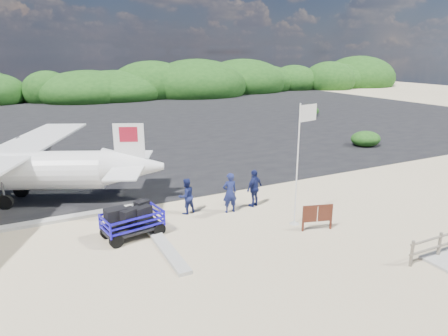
# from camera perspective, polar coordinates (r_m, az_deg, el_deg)

# --- Properties ---
(ground) EXTENTS (160.00, 160.00, 0.00)m
(ground) POSITION_cam_1_polar(r_m,az_deg,el_deg) (17.73, 5.95, -8.68)
(ground) COLOR beige
(asphalt_apron) EXTENTS (90.00, 50.00, 0.04)m
(asphalt_apron) POSITION_cam_1_polar(r_m,az_deg,el_deg) (44.98, -15.06, 6.14)
(asphalt_apron) COLOR #B2B2B2
(asphalt_apron) RESTS_ON ground
(lagoon) EXTENTS (9.00, 7.00, 0.40)m
(lagoon) POSITION_cam_1_polar(r_m,az_deg,el_deg) (16.73, -24.93, -11.82)
(lagoon) COLOR #B2B2B2
(lagoon) RESTS_ON ground
(vegetation_band) EXTENTS (124.00, 8.00, 4.40)m
(vegetation_band) POSITION_cam_1_polar(r_m,az_deg,el_deg) (69.44, -19.44, 9.16)
(vegetation_band) COLOR #B2B2B2
(vegetation_band) RESTS_ON ground
(baggage_cart) EXTENTS (2.82, 1.91, 1.30)m
(baggage_cart) POSITION_cam_1_polar(r_m,az_deg,el_deg) (17.38, -12.80, -9.55)
(baggage_cart) COLOR #170DCF
(baggage_cart) RESTS_ON ground
(flagpole) EXTENTS (1.15, 0.68, 5.41)m
(flagpole) POSITION_cam_1_polar(r_m,az_deg,el_deg) (18.44, 9.99, -7.83)
(flagpole) COLOR white
(flagpole) RESTS_ON ground
(signboard) EXTENTS (1.43, 0.53, 1.19)m
(signboard) POSITION_cam_1_polar(r_m,az_deg,el_deg) (18.01, 13.06, -8.62)
(signboard) COLOR #532517
(signboard) RESTS_ON ground
(crew_a) EXTENTS (0.76, 0.53, 1.97)m
(crew_a) POSITION_cam_1_polar(r_m,az_deg,el_deg) (19.07, 0.83, -3.56)
(crew_a) COLOR navy
(crew_a) RESTS_ON ground
(crew_b) EXTENTS (0.98, 0.84, 1.74)m
(crew_b) POSITION_cam_1_polar(r_m,az_deg,el_deg) (19.05, -5.41, -4.02)
(crew_b) COLOR navy
(crew_b) RESTS_ON ground
(crew_c) EXTENTS (1.21, 0.86, 1.90)m
(crew_c) POSITION_cam_1_polar(r_m,az_deg,el_deg) (19.88, 4.37, -2.87)
(crew_c) COLOR navy
(crew_c) RESTS_ON ground
(aircraft_large) EXTENTS (22.86, 22.86, 5.18)m
(aircraft_large) POSITION_cam_1_polar(r_m,az_deg,el_deg) (47.27, 3.45, 7.13)
(aircraft_large) COLOR #B2B2B2
(aircraft_large) RESTS_ON ground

